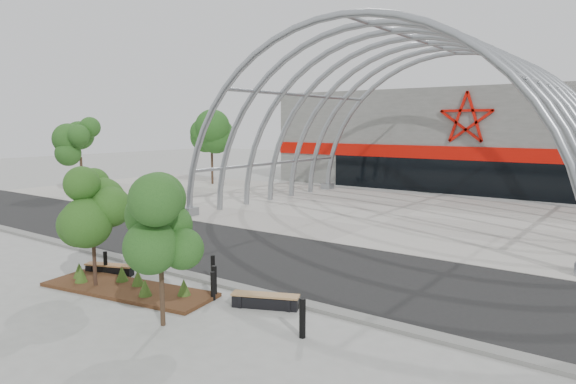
{
  "coord_description": "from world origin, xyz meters",
  "views": [
    {
      "loc": [
        11.82,
        -12.07,
        5.25
      ],
      "look_at": [
        0.0,
        4.0,
        2.6
      ],
      "focal_mm": 32.0,
      "sensor_mm": 36.0,
      "label": 1
    }
  ],
  "objects_px": {
    "street_tree_1": "(160,224)",
    "bench_1": "(265,301)",
    "bench_0": "(110,269)",
    "street_tree_0": "(92,207)",
    "bollard_2": "(214,282)"
  },
  "relations": [
    {
      "from": "street_tree_1",
      "to": "bench_0",
      "type": "xyz_separation_m",
      "value": [
        -5.11,
        1.92,
        -2.54
      ]
    },
    {
      "from": "street_tree_1",
      "to": "bench_0",
      "type": "bearing_deg",
      "value": 159.43
    },
    {
      "from": "bench_0",
      "to": "bollard_2",
      "type": "relative_size",
      "value": 1.83
    },
    {
      "from": "bench_1",
      "to": "bollard_2",
      "type": "relative_size",
      "value": 2.0
    },
    {
      "from": "street_tree_1",
      "to": "bench_1",
      "type": "distance_m",
      "value": 3.86
    },
    {
      "from": "street_tree_0",
      "to": "street_tree_1",
      "type": "bearing_deg",
      "value": -9.91
    },
    {
      "from": "bench_0",
      "to": "bench_1",
      "type": "height_order",
      "value": "bench_1"
    },
    {
      "from": "street_tree_0",
      "to": "bench_1",
      "type": "distance_m",
      "value": 6.3
    },
    {
      "from": "street_tree_1",
      "to": "bollard_2",
      "type": "bearing_deg",
      "value": 100.95
    },
    {
      "from": "bench_0",
      "to": "bollard_2",
      "type": "bearing_deg",
      "value": 5.76
    },
    {
      "from": "street_tree_0",
      "to": "bench_1",
      "type": "height_order",
      "value": "street_tree_0"
    },
    {
      "from": "street_tree_1",
      "to": "bench_0",
      "type": "distance_m",
      "value": 6.02
    },
    {
      "from": "street_tree_0",
      "to": "street_tree_1",
      "type": "height_order",
      "value": "street_tree_1"
    },
    {
      "from": "street_tree_1",
      "to": "bench_1",
      "type": "bearing_deg",
      "value": 62.3
    },
    {
      "from": "street_tree_0",
      "to": "street_tree_1",
      "type": "xyz_separation_m",
      "value": [
        4.13,
        -0.72,
        0.05
      ]
    }
  ]
}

